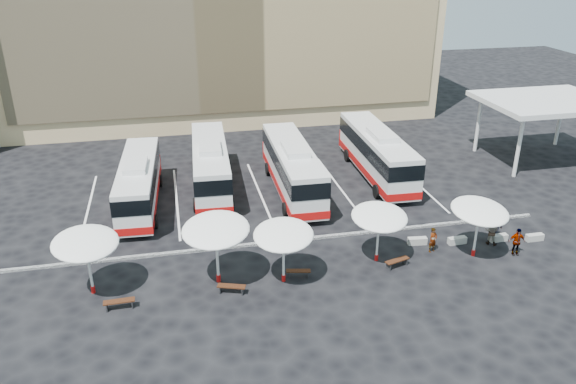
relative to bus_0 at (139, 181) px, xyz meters
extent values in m
plane|color=black|center=(8.41, -7.82, -1.79)|extent=(120.00, 120.00, 0.00)
cube|color=tan|center=(8.41, 15.08, 10.21)|extent=(40.00, 0.30, 20.00)
cube|color=silver|center=(32.41, 2.18, 3.21)|extent=(10.00, 8.00, 0.40)
cylinder|color=silver|center=(28.41, -0.82, 0.61)|extent=(0.30, 0.30, 4.80)
cylinder|color=silver|center=(28.41, 5.18, 0.61)|extent=(0.30, 0.30, 4.80)
cylinder|color=silver|center=(36.41, 5.18, 0.61)|extent=(0.30, 0.30, 4.80)
cube|color=black|center=(8.41, -7.32, -1.71)|extent=(34.00, 0.25, 0.15)
cube|color=white|center=(-3.59, 0.18, -1.78)|extent=(0.15, 12.00, 0.01)
cube|color=white|center=(2.41, 0.18, -1.78)|extent=(0.15, 12.00, 0.01)
cube|color=white|center=(8.41, 0.18, -1.78)|extent=(0.15, 12.00, 0.01)
cube|color=white|center=(14.41, 0.18, -1.78)|extent=(0.15, 12.00, 0.01)
cube|color=white|center=(20.41, 0.18, -1.78)|extent=(0.15, 12.00, 0.01)
cube|color=silver|center=(0.00, -0.01, -0.02)|extent=(2.86, 11.02, 2.73)
cube|color=black|center=(0.00, -0.01, 0.53)|extent=(2.92, 11.08, 1.00)
cube|color=#B70D0D|center=(0.00, -0.01, -1.02)|extent=(2.92, 11.08, 0.50)
cube|color=#B70D0D|center=(0.29, 5.44, -0.70)|extent=(2.34, 0.31, 1.27)
cube|color=silver|center=(-0.05, -0.92, 1.53)|extent=(1.60, 2.80, 0.36)
cylinder|color=black|center=(-0.96, 3.23, -1.33)|extent=(0.37, 0.93, 0.91)
cylinder|color=black|center=(1.31, 3.11, -1.33)|extent=(0.37, 0.93, 0.91)
cylinder|color=black|center=(-1.33, -3.59, -1.33)|extent=(0.37, 0.93, 0.91)
cylinder|color=black|center=(0.94, -3.71, -1.33)|extent=(0.37, 0.93, 0.91)
cube|color=silver|center=(5.07, 1.96, 0.09)|extent=(3.02, 11.70, 2.90)
cube|color=black|center=(5.07, 1.96, 0.67)|extent=(3.08, 11.76, 1.06)
cube|color=#B70D0D|center=(5.07, 1.96, -0.97)|extent=(3.08, 11.76, 0.53)
cube|color=#B70D0D|center=(5.37, 7.75, -0.63)|extent=(2.48, 0.32, 1.35)
cube|color=silver|center=(5.01, 1.00, 1.74)|extent=(1.70, 2.97, 0.39)
cylinder|color=black|center=(4.04, 5.40, -1.31)|extent=(0.39, 0.98, 0.97)
cylinder|color=black|center=(6.45, 5.28, -1.31)|extent=(0.39, 0.98, 0.97)
cylinder|color=black|center=(3.66, -1.83, -1.31)|extent=(0.39, 0.98, 0.97)
cylinder|color=black|center=(6.07, -1.96, -1.31)|extent=(0.39, 0.98, 0.97)
cube|color=silver|center=(10.81, 0.08, 0.14)|extent=(2.77, 11.96, 2.98)
cube|color=black|center=(10.81, 0.08, 0.74)|extent=(2.83, 12.02, 1.09)
cube|color=#B70D0D|center=(10.81, 0.08, -0.95)|extent=(2.83, 12.02, 0.55)
cube|color=#B70D0D|center=(10.96, 6.03, -0.60)|extent=(2.54, 0.26, 1.39)
cube|color=silver|center=(10.79, -0.91, 1.83)|extent=(1.66, 3.01, 0.40)
cylinder|color=black|center=(9.66, 3.58, -1.29)|extent=(0.37, 1.00, 0.99)
cylinder|color=black|center=(12.14, 3.52, -1.29)|extent=(0.37, 1.00, 0.99)
cylinder|color=black|center=(9.47, -3.86, -1.29)|extent=(0.37, 1.00, 0.99)
cylinder|color=black|center=(11.95, -3.92, -1.29)|extent=(0.37, 1.00, 0.99)
cube|color=silver|center=(17.84, 1.62, 0.17)|extent=(2.88, 12.15, 3.02)
cube|color=black|center=(17.84, 1.62, 0.78)|extent=(2.94, 12.21, 1.11)
cube|color=#B70D0D|center=(17.84, 1.62, -0.93)|extent=(2.94, 12.21, 0.55)
cube|color=#B70D0D|center=(18.03, 7.66, -0.58)|extent=(2.58, 0.28, 1.41)
cube|color=silver|center=(17.81, 0.61, 1.89)|extent=(1.70, 3.07, 0.40)
cylinder|color=black|center=(16.69, 5.18, -1.29)|extent=(0.38, 1.02, 1.01)
cylinder|color=black|center=(19.21, 5.10, -1.29)|extent=(0.38, 1.02, 1.01)
cylinder|color=black|center=(16.46, -2.37, -1.29)|extent=(0.38, 1.02, 1.01)
cylinder|color=black|center=(18.98, -2.44, -1.29)|extent=(0.38, 1.02, 1.01)
cylinder|color=silver|center=(-2.26, -10.46, -0.33)|extent=(0.18, 0.18, 2.92)
cylinder|color=#B70D0D|center=(-2.26, -10.46, -1.59)|extent=(0.28, 0.28, 0.39)
ellipsoid|color=white|center=(-2.26, -10.46, 1.18)|extent=(4.32, 4.34, 1.00)
cylinder|color=silver|center=(4.26, -10.81, -0.23)|extent=(0.18, 0.18, 3.13)
cylinder|color=#B70D0D|center=(4.26, -10.81, -1.58)|extent=(0.29, 0.29, 0.42)
ellipsoid|color=white|center=(4.26, -10.81, 1.39)|extent=(4.46, 4.49, 1.07)
cylinder|color=silver|center=(7.70, -11.51, -0.39)|extent=(0.16, 0.16, 2.81)
cylinder|color=#B70D0D|center=(7.70, -11.51, -1.60)|extent=(0.26, 0.26, 0.37)
ellipsoid|color=white|center=(7.70, -11.51, 1.06)|extent=(4.00, 4.03, 0.96)
cylinder|color=silver|center=(13.37, -10.54, -0.40)|extent=(0.14, 0.14, 2.77)
cylinder|color=#B70D0D|center=(13.37, -10.54, -1.60)|extent=(0.22, 0.22, 0.37)
ellipsoid|color=white|center=(13.37, -10.54, 1.03)|extent=(3.33, 3.37, 0.95)
cylinder|color=silver|center=(19.10, -11.25, -0.36)|extent=(0.16, 0.16, 2.86)
cylinder|color=#B70D0D|center=(19.10, -11.25, -1.60)|extent=(0.25, 0.25, 0.38)
ellipsoid|color=white|center=(19.10, -11.25, 1.12)|extent=(3.91, 3.94, 0.98)
cube|color=black|center=(-0.83, -12.20, -1.35)|extent=(1.54, 0.45, 0.06)
cube|color=black|center=(-1.44, -12.22, -1.58)|extent=(0.07, 0.39, 0.41)
cube|color=black|center=(-0.22, -12.18, -1.58)|extent=(0.07, 0.39, 0.41)
cube|color=black|center=(4.81, -12.05, -1.37)|extent=(1.53, 0.86, 0.06)
cube|color=black|center=(4.25, -11.85, -1.59)|extent=(0.18, 0.37, 0.39)
cube|color=black|center=(5.37, -12.24, -1.59)|extent=(0.18, 0.37, 0.39)
cube|color=black|center=(8.58, -11.28, -1.41)|extent=(1.38, 0.63, 0.05)
cube|color=black|center=(8.06, -11.16, -1.61)|extent=(0.12, 0.34, 0.35)
cube|color=black|center=(9.10, -11.39, -1.61)|extent=(0.12, 0.34, 0.35)
cube|color=black|center=(14.26, -11.45, -1.37)|extent=(1.53, 0.81, 0.06)
cube|color=black|center=(13.69, -11.62, -1.59)|extent=(0.17, 0.38, 0.39)
cube|color=black|center=(14.82, -11.28, -1.59)|extent=(0.17, 0.38, 0.39)
cube|color=#979792|center=(16.47, -9.27, -1.57)|extent=(1.18, 0.51, 0.43)
cube|color=#979792|center=(18.87, -9.73, -1.58)|extent=(1.15, 0.42, 0.42)
cube|color=#979792|center=(21.51, -9.96, -1.58)|extent=(1.13, 0.42, 0.42)
cube|color=#979792|center=(23.71, -10.38, -1.58)|extent=(1.10, 0.37, 0.41)
imported|color=black|center=(16.96, -10.26, -1.02)|extent=(0.65, 0.54, 1.53)
imported|color=black|center=(20.84, -10.20, -0.95)|extent=(1.04, 1.02, 1.68)
imported|color=black|center=(21.55, -11.65, -0.94)|extent=(1.05, 0.55, 1.70)
imported|color=black|center=(21.47, -9.53, -0.97)|extent=(1.14, 0.76, 1.64)
camera|label=1|loc=(2.42, -36.73, 15.01)|focal=35.00mm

